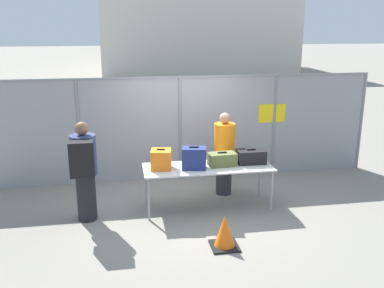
% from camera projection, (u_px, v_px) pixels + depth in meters
% --- Properties ---
extents(ground_plane, '(120.00, 120.00, 0.00)m').
position_uv_depth(ground_plane, '(192.00, 207.00, 7.84)').
color(ground_plane, gray).
extents(fence_section, '(8.34, 0.07, 2.21)m').
position_uv_depth(fence_section, '(181.00, 126.00, 8.99)').
color(fence_section, gray).
rests_on(fence_section, ground_plane).
extents(inspection_table, '(2.29, 0.80, 0.79)m').
position_uv_depth(inspection_table, '(208.00, 169.00, 7.60)').
color(inspection_table, silver).
rests_on(inspection_table, ground_plane).
extents(suitcase_orange, '(0.40, 0.39, 0.36)m').
position_uv_depth(suitcase_orange, '(161.00, 159.00, 7.44)').
color(suitcase_orange, orange).
rests_on(suitcase_orange, inspection_table).
extents(suitcase_navy, '(0.46, 0.34, 0.41)m').
position_uv_depth(suitcase_navy, '(194.00, 158.00, 7.43)').
color(suitcase_navy, navy).
rests_on(suitcase_navy, inspection_table).
extents(suitcase_olive, '(0.51, 0.31, 0.26)m').
position_uv_depth(suitcase_olive, '(222.00, 159.00, 7.61)').
color(suitcase_olive, '#566033').
rests_on(suitcase_olive, inspection_table).
extents(suitcase_black, '(0.51, 0.32, 0.27)m').
position_uv_depth(suitcase_black, '(251.00, 157.00, 7.75)').
color(suitcase_black, black).
rests_on(suitcase_black, inspection_table).
extents(traveler_hooded, '(0.42, 0.66, 1.71)m').
position_uv_depth(traveler_hooded, '(84.00, 168.00, 7.04)').
color(traveler_hooded, black).
rests_on(traveler_hooded, ground_plane).
extents(security_worker_near, '(0.40, 0.40, 1.62)m').
position_uv_depth(security_worker_near, '(224.00, 153.00, 8.25)').
color(security_worker_near, '#2D2D33').
rests_on(security_worker_near, ground_plane).
extents(utility_trailer, '(4.12, 1.91, 0.66)m').
position_uv_depth(utility_trailer, '(196.00, 140.00, 10.86)').
color(utility_trailer, '#4C6B47').
rests_on(utility_trailer, ground_plane).
extents(distant_hangar, '(12.72, 10.18, 6.89)m').
position_uv_depth(distant_hangar, '(192.00, 21.00, 30.77)').
color(distant_hangar, beige).
rests_on(distant_hangar, ground_plane).
extents(traffic_cone, '(0.41, 0.41, 0.52)m').
position_uv_depth(traffic_cone, '(225.00, 232.00, 6.37)').
color(traffic_cone, black).
rests_on(traffic_cone, ground_plane).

